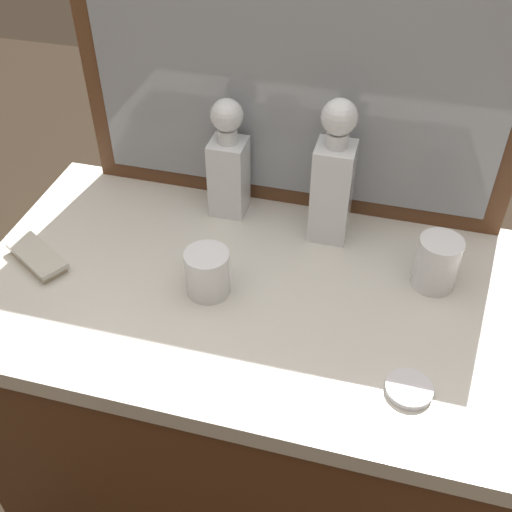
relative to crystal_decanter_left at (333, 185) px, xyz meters
name	(u,v)px	position (x,y,z in m)	size (l,w,h in m)	color
dresser	(256,428)	(-0.10, -0.20, -0.60)	(1.10, 0.62, 0.95)	brown
dresser_mirror	(295,67)	(-0.10, 0.09, 0.19)	(0.90, 0.03, 0.63)	brown
crystal_decanter_left	(333,185)	(0.00, 0.00, 0.00)	(0.08, 0.08, 0.31)	white
crystal_decanter_right	(229,169)	(-0.22, 0.03, -0.02)	(0.07, 0.07, 0.26)	white
crystal_tumbler_front	(208,274)	(-0.19, -0.23, -0.08)	(0.08, 0.08, 0.09)	white
crystal_tumbler_far_left	(437,265)	(0.22, -0.10, -0.08)	(0.08, 0.08, 0.11)	white
silver_brush_far_left	(37,257)	(-0.54, -0.24, -0.11)	(0.15, 0.12, 0.02)	#B7A88C
porcelain_dish	(409,389)	(0.20, -0.37, -0.12)	(0.08, 0.08, 0.01)	silver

